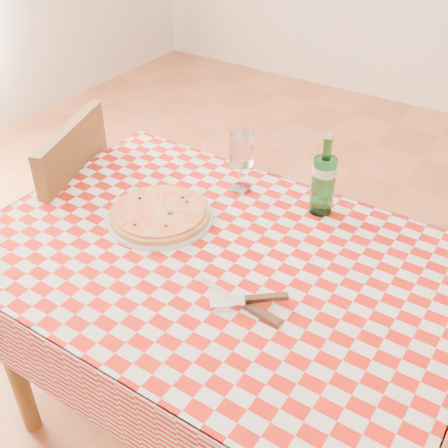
# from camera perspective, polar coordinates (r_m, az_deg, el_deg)

# --- Properties ---
(dining_table) EXTENTS (1.20, 0.80, 0.75)m
(dining_table) POSITION_cam_1_polar(r_m,az_deg,el_deg) (1.54, -0.62, -6.14)
(dining_table) COLOR brown
(dining_table) RESTS_ON ground
(tablecloth) EXTENTS (1.30, 0.90, 0.01)m
(tablecloth) POSITION_cam_1_polar(r_m,az_deg,el_deg) (1.48, -0.64, -3.40)
(tablecloth) COLOR #9E1209
(tablecloth) RESTS_ON dining_table
(chair_far) EXTENTS (0.52, 0.52, 0.91)m
(chair_far) POSITION_cam_1_polar(r_m,az_deg,el_deg) (2.08, -16.37, 0.08)
(chair_far) COLOR brown
(chair_far) RESTS_ON ground
(pizza_plate) EXTENTS (0.35, 0.35, 0.04)m
(pizza_plate) POSITION_cam_1_polar(r_m,az_deg,el_deg) (1.61, -6.52, 1.13)
(pizza_plate) COLOR #BD863F
(pizza_plate) RESTS_ON tablecloth
(water_bottle) EXTENTS (0.08, 0.08, 0.25)m
(water_bottle) POSITION_cam_1_polar(r_m,az_deg,el_deg) (1.60, 10.16, 5.04)
(water_bottle) COLOR #1A6A26
(water_bottle) RESTS_ON tablecloth
(wine_glass) EXTENTS (0.08, 0.08, 0.19)m
(wine_glass) POSITION_cam_1_polar(r_m,az_deg,el_deg) (1.69, 1.76, 6.26)
(wine_glass) COLOR white
(wine_glass) RESTS_ON tablecloth
(cutlery) EXTENTS (0.32, 0.30, 0.03)m
(cutlery) POSITION_cam_1_polar(r_m,az_deg,el_deg) (1.33, 2.11, -7.87)
(cutlery) COLOR silver
(cutlery) RESTS_ON tablecloth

